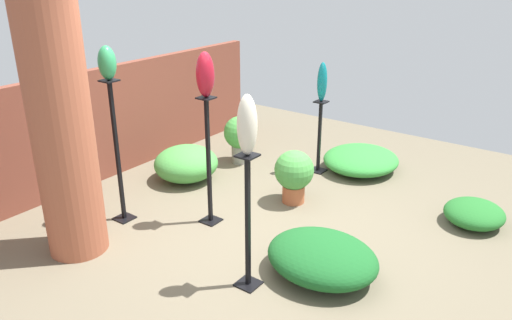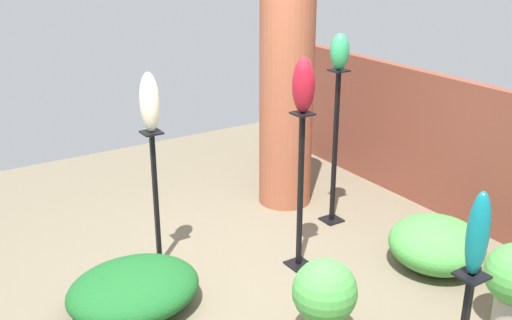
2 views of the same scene
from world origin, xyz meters
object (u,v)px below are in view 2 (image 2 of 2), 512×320
Objects in this scene: art_vase_ivory at (150,102)px; potted_plant_back_center at (324,296)px; art_vase_teal at (478,234)px; brick_pillar at (287,81)px; pedestal_jade at (335,154)px; art_vase_jade at (340,51)px; art_vase_ruby at (303,85)px; pedestal_ruby at (300,198)px; pedestal_ivory at (156,206)px.

art_vase_ivory reaches higher than potted_plant_back_center.
art_vase_teal reaches higher than potted_plant_back_center.
pedestal_jade is (0.67, 0.12, -0.62)m from brick_pillar.
potted_plant_back_center is at bearing -41.38° from art_vase_jade.
brick_pillar is 5.92× the size of art_vase_ruby.
potted_plant_back_center is (-0.99, -0.23, -0.87)m from art_vase_teal.
art_vase_ivory is at bearing -163.44° from art_vase_teal.
pedestal_ruby is 1.10m from potted_plant_back_center.
art_vase_ruby reaches higher than pedestal_jade.
art_vase_ruby is 1.66m from potted_plant_back_center.
pedestal_ruby is (0.53, -0.82, -0.08)m from pedestal_jade.
art_vase_teal is (2.62, 0.78, 0.67)m from pedestal_ivory.
pedestal_ruby is at bearing -57.06° from art_vase_jade.
pedestal_ivory is at bearing -73.42° from brick_pillar.
brick_pillar is 2.16× the size of pedestal_ivory.
art_vase_teal is at bearing 16.56° from art_vase_ivory.
art_vase_jade is at bearing 122.94° from art_vase_ruby.
pedestal_jade is 1.26× the size of pedestal_ivory.
brick_pillar is 1.71× the size of pedestal_jade.
art_vase_jade reaches higher than pedestal_ruby.
art_vase_ruby is 0.92× the size of art_vase_ivory.
pedestal_ivory is (-0.15, -1.86, -0.16)m from pedestal_jade.
pedestal_ruby is 3.10× the size of art_vase_ruby.
pedestal_jade is 4.62× the size of art_vase_jade.
art_vase_ruby is (0.53, -0.82, 0.91)m from pedestal_jade.
art_vase_ruby reaches higher than pedestal_ruby.
pedestal_jade reaches higher than art_vase_teal.
art_vase_ivory is (0.52, -1.74, 0.15)m from brick_pillar.
pedestal_ivory is at bearing -94.71° from pedestal_jade.
pedestal_jade is 3.11× the size of art_vase_teal.
art_vase_ruby is at bearing -57.06° from pedestal_jade.
art_vase_jade is at bearing 138.62° from potted_plant_back_center.
art_vase_ruby reaches higher than art_vase_teal.
pedestal_ivory is 2.51× the size of art_vase_ivory.
art_vase_jade is 2.41m from potted_plant_back_center.
art_vase_jade is (-0.00, 0.00, 1.02)m from pedestal_jade.
brick_pillar is 3.28m from art_vase_teal.
potted_plant_back_center is (1.48, -1.30, -0.36)m from pedestal_jade.
potted_plant_back_center is (1.63, 0.55, -0.20)m from pedestal_ivory.
art_vase_ivory reaches higher than pedestal_ruby.
pedestal_ivory is (0.52, -1.74, -0.78)m from brick_pillar.
brick_pillar is at bearing 106.58° from pedestal_ivory.
brick_pillar is 5.42× the size of art_vase_ivory.
pedestal_jade is 0.98m from pedestal_ruby.
pedestal_ruby is (1.20, -0.70, -0.70)m from brick_pillar.
art_vase_teal is (2.62, 0.78, -0.26)m from art_vase_ivory.
art_vase_teal is (1.94, -0.26, -0.40)m from art_vase_ruby.
potted_plant_back_center is (0.95, -0.48, -0.28)m from pedestal_ruby.
art_vase_ivory reaches higher than pedestal_jade.
brick_pillar is at bearing 149.80° from art_vase_ruby.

